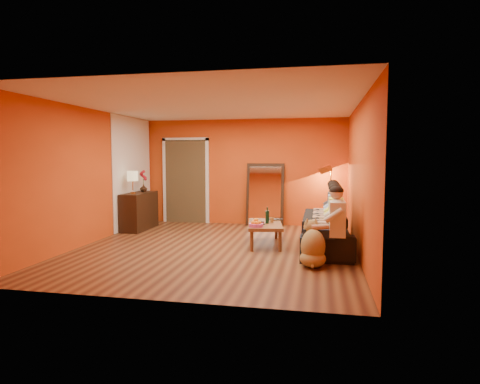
% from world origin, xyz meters
% --- Properties ---
extents(room_shell, '(5.00, 5.50, 2.60)m').
position_xyz_m(room_shell, '(0.00, 0.37, 1.30)').
color(room_shell, brown).
rests_on(room_shell, ground).
extents(white_accent, '(0.02, 1.90, 2.58)m').
position_xyz_m(white_accent, '(-2.48, 1.75, 1.30)').
color(white_accent, white).
rests_on(white_accent, wall_left).
extents(doorway_recess, '(1.06, 0.30, 2.10)m').
position_xyz_m(doorway_recess, '(-1.50, 2.83, 1.05)').
color(doorway_recess, '#3F2D19').
rests_on(doorway_recess, floor).
extents(door_jamb_left, '(0.08, 0.06, 2.20)m').
position_xyz_m(door_jamb_left, '(-2.07, 2.71, 1.05)').
color(door_jamb_left, white).
rests_on(door_jamb_left, wall_back).
extents(door_jamb_right, '(0.08, 0.06, 2.20)m').
position_xyz_m(door_jamb_right, '(-0.93, 2.71, 1.05)').
color(door_jamb_right, white).
rests_on(door_jamb_right, wall_back).
extents(door_header, '(1.22, 0.06, 0.08)m').
position_xyz_m(door_header, '(-1.50, 2.71, 2.12)').
color(door_header, white).
rests_on(door_header, wall_back).
extents(mirror_frame, '(0.92, 0.27, 1.51)m').
position_xyz_m(mirror_frame, '(0.55, 2.63, 0.76)').
color(mirror_frame, black).
rests_on(mirror_frame, floor).
extents(mirror_glass, '(0.78, 0.21, 1.35)m').
position_xyz_m(mirror_glass, '(0.55, 2.59, 0.76)').
color(mirror_glass, white).
rests_on(mirror_glass, mirror_frame).
extents(sideboard, '(0.44, 1.18, 0.85)m').
position_xyz_m(sideboard, '(-2.24, 1.55, 0.42)').
color(sideboard, black).
rests_on(sideboard, floor).
extents(table_lamp, '(0.24, 0.24, 0.51)m').
position_xyz_m(table_lamp, '(-2.24, 1.25, 1.10)').
color(table_lamp, beige).
rests_on(table_lamp, sideboard).
extents(sofa, '(2.18, 0.85, 0.64)m').
position_xyz_m(sofa, '(2.00, 0.34, 0.32)').
color(sofa, black).
rests_on(sofa, floor).
extents(coffee_table, '(0.81, 1.31, 0.42)m').
position_xyz_m(coffee_table, '(0.84, 0.46, 0.21)').
color(coffee_table, brown).
rests_on(coffee_table, floor).
extents(floor_lamp, '(0.32, 0.27, 1.44)m').
position_xyz_m(floor_lamp, '(2.10, 2.35, 0.72)').
color(floor_lamp, '#AB7332').
rests_on(floor_lamp, floor).
extents(dog, '(0.60, 0.72, 0.73)m').
position_xyz_m(dog, '(1.77, -0.88, 0.36)').
color(dog, '#AA894C').
rests_on(dog, floor).
extents(person_far_left, '(0.70, 0.44, 1.22)m').
position_xyz_m(person_far_left, '(2.13, -0.66, 0.61)').
color(person_far_left, beige).
rests_on(person_far_left, sofa).
extents(person_mid_left, '(0.70, 0.44, 1.22)m').
position_xyz_m(person_mid_left, '(2.13, -0.11, 0.61)').
color(person_mid_left, '#F3F251').
rests_on(person_mid_left, sofa).
extents(person_mid_right, '(0.70, 0.44, 1.22)m').
position_xyz_m(person_mid_right, '(2.13, 0.44, 0.61)').
color(person_mid_right, '#9CBEF1').
rests_on(person_mid_right, sofa).
extents(person_far_right, '(0.70, 0.44, 1.22)m').
position_xyz_m(person_far_right, '(2.13, 0.99, 0.61)').
color(person_far_right, '#35353A').
rests_on(person_far_right, sofa).
extents(fruit_bowl, '(0.26, 0.26, 0.16)m').
position_xyz_m(fruit_bowl, '(0.74, 0.01, 0.50)').
color(fruit_bowl, '#D44B95').
rests_on(fruit_bowl, coffee_table).
extents(wine_bottle, '(0.07, 0.07, 0.31)m').
position_xyz_m(wine_bottle, '(0.89, 0.41, 0.58)').
color(wine_bottle, black).
rests_on(wine_bottle, coffee_table).
extents(tumbler, '(0.11, 0.11, 0.09)m').
position_xyz_m(tumbler, '(0.96, 0.58, 0.46)').
color(tumbler, '#B27F3F').
rests_on(tumbler, coffee_table).
extents(laptop, '(0.36, 0.29, 0.02)m').
position_xyz_m(laptop, '(1.02, 0.81, 0.43)').
color(laptop, black).
rests_on(laptop, coffee_table).
extents(book_lower, '(0.27, 0.30, 0.02)m').
position_xyz_m(book_lower, '(0.66, 0.26, 0.43)').
color(book_lower, black).
rests_on(book_lower, coffee_table).
extents(book_mid, '(0.21, 0.25, 0.02)m').
position_xyz_m(book_mid, '(0.67, 0.27, 0.45)').
color(book_mid, maroon).
rests_on(book_mid, book_lower).
extents(book_upper, '(0.26, 0.27, 0.02)m').
position_xyz_m(book_upper, '(0.66, 0.25, 0.47)').
color(book_upper, black).
rests_on(book_upper, book_mid).
extents(vase, '(0.16, 0.16, 0.17)m').
position_xyz_m(vase, '(-2.24, 1.80, 0.94)').
color(vase, black).
rests_on(vase, sideboard).
extents(flowers, '(0.17, 0.17, 0.51)m').
position_xyz_m(flowers, '(-2.24, 1.80, 1.23)').
color(flowers, maroon).
rests_on(flowers, vase).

